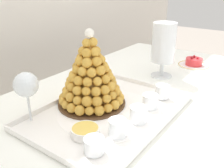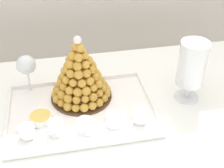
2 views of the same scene
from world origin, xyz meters
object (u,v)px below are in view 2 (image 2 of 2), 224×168
object	(u,v)px
croquembouche	(80,74)
dessert_cup_mid_left	(56,128)
creme_brulee_ramekin	(40,118)
dessert_cup_left	(27,131)
dessert_cup_mid_right	(113,120)
wine_glass	(26,66)
serving_tray	(81,111)
dessert_cup_right	(140,116)
dessert_cup_centre	(85,126)
macaron_goblet	(192,65)

from	to	relation	value
croquembouche	dessert_cup_mid_left	bearing A→B (deg)	-120.15
creme_brulee_ramekin	dessert_cup_left	bearing A→B (deg)	-122.44
dessert_cup_left	dessert_cup_mid_right	size ratio (longest dim) A/B	1.00
dessert_cup_mid_left	creme_brulee_ramekin	world-z (taller)	dessert_cup_mid_left
dessert_cup_mid_left	wine_glass	bearing A→B (deg)	108.66
dessert_cup_left	wine_glass	world-z (taller)	wine_glass
creme_brulee_ramekin	wine_glass	size ratio (longest dim) A/B	0.50
serving_tray	dessert_cup_left	xyz separation A→B (m)	(-0.21, -0.10, 0.02)
dessert_cup_right	creme_brulee_ramekin	xyz separation A→B (m)	(-0.38, 0.08, -0.01)
dessert_cup_centre	wine_glass	size ratio (longest dim) A/B	0.32
dessert_cup_mid_left	dessert_cup_mid_right	world-z (taller)	dessert_cup_mid_left
dessert_cup_right	macaron_goblet	bearing A→B (deg)	25.95
dessert_cup_mid_left	dessert_cup_mid_right	distance (m)	0.22
macaron_goblet	dessert_cup_mid_left	bearing A→B (deg)	-168.02
dessert_cup_mid_left	creme_brulee_ramekin	xyz separation A→B (m)	(-0.06, 0.08, -0.01)
macaron_goblet	dessert_cup_centre	bearing A→B (deg)	-163.96
dessert_cup_centre	dessert_cup_mid_right	size ratio (longest dim) A/B	1.01
croquembouche	macaron_goblet	distance (m)	0.46
dessert_cup_right	dessert_cup_centre	bearing A→B (deg)	-176.26
dessert_cup_mid_left	wine_glass	distance (m)	0.33
dessert_cup_centre	dessert_cup_mid_right	bearing A→B (deg)	6.62
croquembouche	serving_tray	bearing A→B (deg)	-96.86
wine_glass	macaron_goblet	bearing A→B (deg)	-14.59
dessert_cup_mid_left	macaron_goblet	distance (m)	0.60
creme_brulee_ramekin	macaron_goblet	xyz separation A→B (m)	(0.63, 0.04, 0.15)
dessert_cup_centre	dessert_cup_right	xyz separation A→B (m)	(0.22, 0.01, -0.00)
dessert_cup_mid_left	dessert_cup_centre	size ratio (longest dim) A/B	0.96
dessert_cup_right	creme_brulee_ramekin	bearing A→B (deg)	168.27
dessert_cup_left	macaron_goblet	world-z (taller)	macaron_goblet
serving_tray	dessert_cup_mid_left	distance (m)	0.16
dessert_cup_left	creme_brulee_ramekin	bearing A→B (deg)	57.56
croquembouche	dessert_cup_left	distance (m)	0.31
dessert_cup_right	wine_glass	bearing A→B (deg)	145.56
dessert_cup_left	macaron_goblet	size ratio (longest dim) A/B	0.22
dessert_cup_left	wine_glass	bearing A→B (deg)	88.89
serving_tray	dessert_cup_left	size ratio (longest dim) A/B	10.16
dessert_cup_mid_right	macaron_goblet	size ratio (longest dim) A/B	0.22
dessert_cup_mid_right	dessert_cup_right	world-z (taller)	same
dessert_cup_centre	dessert_cup_mid_right	xyz separation A→B (m)	(0.11, 0.01, -0.00)
dessert_cup_right	macaron_goblet	xyz separation A→B (m)	(0.24, 0.12, 0.14)
serving_tray	dessert_cup_mid_left	world-z (taller)	dessert_cup_mid_left
croquembouche	macaron_goblet	size ratio (longest dim) A/B	1.08
dessert_cup_centre	wine_glass	distance (m)	0.38
dessert_cup_left	creme_brulee_ramekin	distance (m)	0.09
creme_brulee_ramekin	macaron_goblet	distance (m)	0.64
dessert_cup_mid_right	creme_brulee_ramekin	distance (m)	0.29
serving_tray	macaron_goblet	size ratio (longest dim) A/B	2.20
serving_tray	dessert_cup_centre	size ratio (longest dim) A/B	10.08
croquembouche	creme_brulee_ramekin	size ratio (longest dim) A/B	3.20
serving_tray	macaron_goblet	world-z (taller)	macaron_goblet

